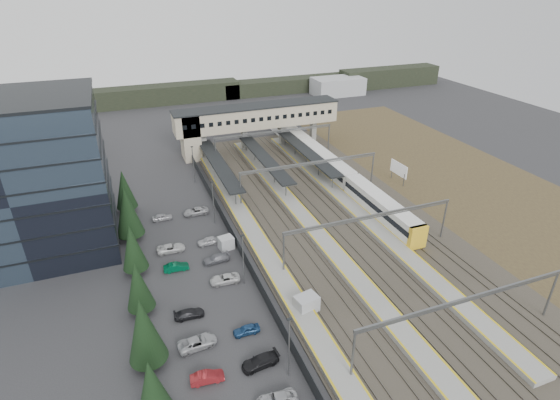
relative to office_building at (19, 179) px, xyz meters
name	(u,v)px	position (x,y,z in m)	size (l,w,h in m)	color
ground	(277,243)	(36.00, -12.00, -12.19)	(220.00, 220.00, 0.00)	#2B2B2D
office_building	(19,179)	(0.00, 0.00, 0.00)	(24.30, 18.30, 24.30)	#374759
conifer_row	(134,260)	(14.00, -15.86, -7.36)	(4.42, 49.82, 9.50)	black
car_park	(208,290)	(22.68, -20.39, -11.58)	(10.67, 44.56, 1.28)	#ADADB2
lampposts	(226,226)	(28.00, -10.75, -7.86)	(0.50, 53.25, 8.07)	slate
fence	(230,231)	(29.50, -7.00, -11.19)	(0.08, 90.00, 2.00)	#26282B
relay_cabin_near	(306,304)	(33.88, -28.46, -10.98)	(3.28, 2.68, 2.43)	#AAACB0
relay_cabin_far	(226,243)	(27.89, -10.40, -11.17)	(2.50, 2.20, 2.04)	#AAACB0
rail_corridor	(316,218)	(45.34, -7.00, -11.90)	(34.00, 90.00, 0.92)	#37332A
canopies	(264,157)	(43.00, 15.00, -8.27)	(23.10, 30.00, 3.28)	black
footbridge	(246,120)	(43.70, 30.00, -4.26)	(40.40, 6.40, 11.20)	tan
gantries	(337,191)	(48.00, -9.00, -6.20)	(28.40, 62.28, 7.17)	slate
train	(327,164)	(56.00, 10.52, -9.96)	(3.12, 65.16, 3.92)	white
billboard	(399,170)	(67.83, 1.09, -9.28)	(0.36, 5.32, 4.40)	slate
scrub_east	(474,188)	(81.00, -7.00, -12.16)	(34.00, 120.00, 0.06)	#403223
treeline_far	(249,89)	(59.81, 80.28, -9.24)	(170.00, 19.00, 7.00)	black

